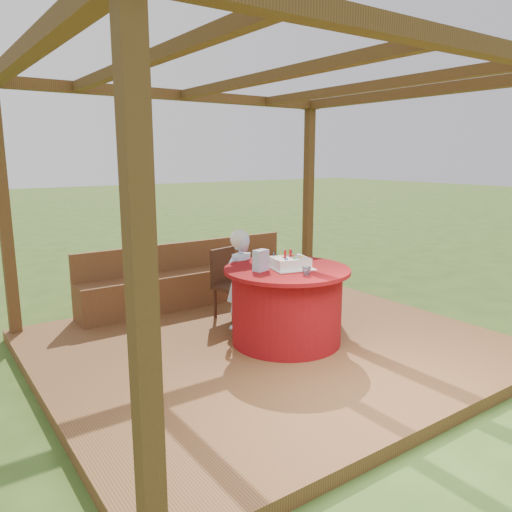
{
  "coord_description": "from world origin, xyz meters",
  "views": [
    {
      "loc": [
        -2.96,
        -3.98,
        2.05
      ],
      "look_at": [
        0.0,
        0.25,
        1.0
      ],
      "focal_mm": 35.0,
      "sensor_mm": 36.0,
      "label": 1
    }
  ],
  "objects_px": {
    "birthday_cake": "(290,262)",
    "bench": "(192,284)",
    "gift_bag": "(261,260)",
    "drinking_glass": "(306,271)",
    "table": "(287,305)",
    "chair": "(229,281)",
    "elderly_woman": "(240,278)"
  },
  "relations": [
    {
      "from": "bench",
      "to": "elderly_woman",
      "type": "relative_size",
      "value": 2.66
    },
    {
      "from": "gift_bag",
      "to": "drinking_glass",
      "type": "distance_m",
      "value": 0.48
    },
    {
      "from": "elderly_woman",
      "to": "gift_bag",
      "type": "relative_size",
      "value": 5.33
    },
    {
      "from": "chair",
      "to": "birthday_cake",
      "type": "height_order",
      "value": "birthday_cake"
    },
    {
      "from": "table",
      "to": "chair",
      "type": "height_order",
      "value": "chair"
    },
    {
      "from": "birthday_cake",
      "to": "gift_bag",
      "type": "distance_m",
      "value": 0.33
    },
    {
      "from": "gift_bag",
      "to": "bench",
      "type": "bearing_deg",
      "value": 72.85
    },
    {
      "from": "bench",
      "to": "drinking_glass",
      "type": "distance_m",
      "value": 2.22
    },
    {
      "from": "chair",
      "to": "birthday_cake",
      "type": "bearing_deg",
      "value": -85.42
    },
    {
      "from": "elderly_woman",
      "to": "birthday_cake",
      "type": "height_order",
      "value": "elderly_woman"
    },
    {
      "from": "birthday_cake",
      "to": "drinking_glass",
      "type": "height_order",
      "value": "birthday_cake"
    },
    {
      "from": "drinking_glass",
      "to": "elderly_woman",
      "type": "bearing_deg",
      "value": 97.46
    },
    {
      "from": "gift_bag",
      "to": "table",
      "type": "bearing_deg",
      "value": -23.31
    },
    {
      "from": "drinking_glass",
      "to": "bench",
      "type": "bearing_deg",
      "value": 93.1
    },
    {
      "from": "bench",
      "to": "chair",
      "type": "xyz_separation_m",
      "value": [
        0.1,
        -0.76,
        0.18
      ]
    },
    {
      "from": "birthday_cake",
      "to": "drinking_glass",
      "type": "xyz_separation_m",
      "value": [
        -0.07,
        -0.33,
        -0.02
      ]
    },
    {
      "from": "elderly_woman",
      "to": "drinking_glass",
      "type": "relative_size",
      "value": 13.12
    },
    {
      "from": "bench",
      "to": "gift_bag",
      "type": "xyz_separation_m",
      "value": [
        -0.14,
        -1.75,
        0.63
      ]
    },
    {
      "from": "table",
      "to": "drinking_glass",
      "type": "distance_m",
      "value": 0.55
    },
    {
      "from": "chair",
      "to": "drinking_glass",
      "type": "distance_m",
      "value": 1.44
    },
    {
      "from": "table",
      "to": "elderly_woman",
      "type": "xyz_separation_m",
      "value": [
        -0.16,
        0.64,
        0.18
      ]
    },
    {
      "from": "elderly_woman",
      "to": "gift_bag",
      "type": "distance_m",
      "value": 0.68
    },
    {
      "from": "elderly_woman",
      "to": "bench",
      "type": "bearing_deg",
      "value": 89.43
    },
    {
      "from": "birthday_cake",
      "to": "bench",
      "type": "bearing_deg",
      "value": 95.79
    },
    {
      "from": "chair",
      "to": "birthday_cake",
      "type": "distance_m",
      "value": 1.14
    },
    {
      "from": "gift_bag",
      "to": "drinking_glass",
      "type": "relative_size",
      "value": 2.46
    },
    {
      "from": "chair",
      "to": "elderly_woman",
      "type": "xyz_separation_m",
      "value": [
        -0.11,
        -0.41,
        0.13
      ]
    },
    {
      "from": "bench",
      "to": "birthday_cake",
      "type": "relative_size",
      "value": 6.14
    },
    {
      "from": "elderly_woman",
      "to": "chair",
      "type": "bearing_deg",
      "value": 74.98
    },
    {
      "from": "table",
      "to": "gift_bag",
      "type": "height_order",
      "value": "gift_bag"
    },
    {
      "from": "bench",
      "to": "chair",
      "type": "bearing_deg",
      "value": -82.51
    },
    {
      "from": "chair",
      "to": "bench",
      "type": "bearing_deg",
      "value": 97.49
    }
  ]
}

